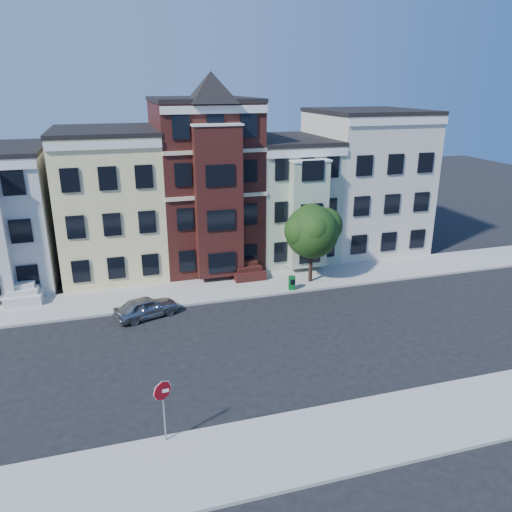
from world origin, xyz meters
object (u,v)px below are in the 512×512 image
object	(u,v)px
newspaper_box	(292,283)
stop_sign	(164,407)
parked_car	(146,307)
street_tree	(312,235)

from	to	relation	value
newspaper_box	stop_sign	xyz separation A→B (m)	(-9.92, -12.66, 1.02)
stop_sign	parked_car	bearing A→B (deg)	82.34
street_tree	stop_sign	bearing A→B (deg)	-130.44
street_tree	stop_sign	distance (m)	18.11
parked_car	newspaper_box	bearing A→B (deg)	-101.47
street_tree	newspaper_box	bearing A→B (deg)	-149.25
parked_car	stop_sign	size ratio (longest dim) A/B	1.26
newspaper_box	stop_sign	bearing A→B (deg)	-115.83
parked_car	stop_sign	bearing A→B (deg)	160.49
newspaper_box	stop_sign	size ratio (longest dim) A/B	0.31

